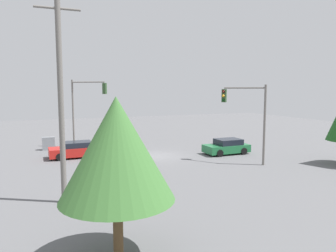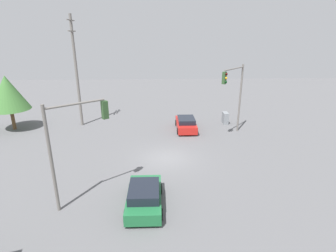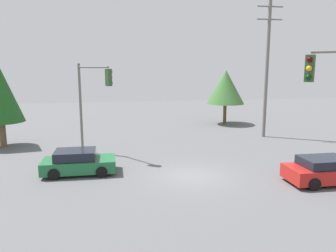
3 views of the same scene
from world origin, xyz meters
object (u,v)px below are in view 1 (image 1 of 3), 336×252
at_px(traffic_signal_cross, 247,110).
at_px(traffic_signal_main, 85,102).
at_px(electrical_cabinet, 48,143).
at_px(sedan_red, 75,150).
at_px(sedan_green, 227,147).

bearing_deg(traffic_signal_cross, traffic_signal_main, 4.51).
height_order(traffic_signal_main, electrical_cabinet, traffic_signal_main).
xyz_separation_m(sedan_red, traffic_signal_cross, (-12.21, 7.48, 3.56)).
bearing_deg(traffic_signal_main, electrical_cabinet, -142.45).
bearing_deg(electrical_cabinet, traffic_signal_main, 175.86).
xyz_separation_m(traffic_signal_main, traffic_signal_cross, (-10.62, 11.84, -0.39)).
distance_m(sedan_red, electrical_cabinet, 5.01).
bearing_deg(traffic_signal_cross, sedan_green, -46.98).
height_order(sedan_red, traffic_signal_main, traffic_signal_main).
bearing_deg(sedan_green, traffic_signal_cross, 170.42).
distance_m(sedan_red, sedan_green, 13.37).
bearing_deg(sedan_green, electrical_cabinet, 60.69).
distance_m(traffic_signal_main, traffic_signal_cross, 15.91).
height_order(traffic_signal_cross, electrical_cabinet, traffic_signal_cross).
relative_size(sedan_red, sedan_green, 1.05).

